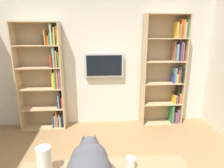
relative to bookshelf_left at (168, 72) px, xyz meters
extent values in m
cube|color=silver|center=(1.30, -0.17, 0.24)|extent=(4.52, 0.06, 2.70)
cube|color=tan|center=(-0.30, 0.02, -0.01)|extent=(0.02, 0.28, 2.20)
cube|color=tan|center=(0.50, 0.02, -0.01)|extent=(0.02, 0.28, 2.20)
cube|color=tan|center=(0.10, -0.11, -0.01)|extent=(0.83, 0.01, 2.20)
cube|color=tan|center=(0.10, 0.02, -1.10)|extent=(0.78, 0.27, 0.02)
cube|color=tan|center=(0.10, 0.02, -0.66)|extent=(0.78, 0.27, 0.02)
cube|color=tan|center=(0.10, 0.02, -0.22)|extent=(0.78, 0.27, 0.02)
cube|color=tan|center=(0.10, 0.02, 0.21)|extent=(0.78, 0.27, 0.02)
cube|color=tan|center=(0.10, 0.02, 0.65)|extent=(0.78, 0.27, 0.02)
cube|color=tan|center=(0.10, 0.02, 1.08)|extent=(0.78, 0.27, 0.02)
cube|color=olive|center=(-0.27, 0.01, -0.96)|extent=(0.02, 0.22, 0.26)
cube|color=slate|center=(-0.25, 0.04, -0.94)|extent=(0.02, 0.22, 0.30)
cube|color=#814B7E|center=(-0.21, 0.04, -0.97)|extent=(0.04, 0.23, 0.23)
cube|color=gold|center=(-0.17, 0.01, -0.97)|extent=(0.03, 0.15, 0.23)
cube|color=#378149|center=(-0.13, 0.03, -0.89)|extent=(0.04, 0.23, 0.38)
cube|color=orange|center=(-0.26, 0.03, -0.55)|extent=(0.03, 0.18, 0.20)
cube|color=black|center=(-0.23, 0.02, -0.45)|extent=(0.05, 0.16, 0.40)
cube|color=#7C4F80|center=(-0.19, 0.03, -0.57)|extent=(0.03, 0.23, 0.16)
cube|color=gold|center=(-0.15, 0.01, -0.57)|extent=(0.03, 0.22, 0.17)
cube|color=black|center=(-0.27, 0.04, -0.06)|extent=(0.03, 0.20, 0.31)
cube|color=#609AAA|center=(-0.23, 0.02, -0.06)|extent=(0.03, 0.12, 0.32)
cube|color=#BA3D2C|center=(-0.20, 0.04, -0.08)|extent=(0.04, 0.14, 0.27)
cube|color=gold|center=(-0.16, 0.04, -0.13)|extent=(0.03, 0.17, 0.17)
cube|color=#659AA6|center=(-0.12, 0.04, -0.06)|extent=(0.03, 0.20, 0.30)
cube|color=#32419B|center=(-0.09, 0.04, -0.12)|extent=(0.02, 0.17, 0.18)
cube|color=#864E86|center=(-0.26, 0.02, 0.31)|extent=(0.05, 0.13, 0.17)
cube|color=olive|center=(-0.22, 0.03, 0.39)|extent=(0.02, 0.23, 0.34)
cube|color=#6D4886|center=(-0.19, 0.03, 0.41)|extent=(0.02, 0.23, 0.37)
cube|color=orange|center=(-0.16, 0.01, 0.31)|extent=(0.04, 0.12, 0.19)
cube|color=#5C94A3|center=(-0.12, 0.04, 0.38)|extent=(0.04, 0.20, 0.32)
cube|color=#A26442|center=(-0.08, 0.02, 0.41)|extent=(0.02, 0.16, 0.38)
cube|color=#37774E|center=(-0.27, 0.03, 0.83)|extent=(0.02, 0.17, 0.34)
cube|color=beige|center=(-0.23, 0.04, 0.80)|extent=(0.03, 0.19, 0.28)
cube|color=orange|center=(-0.20, 0.03, 0.82)|extent=(0.03, 0.24, 0.33)
cube|color=orange|center=(-0.17, 0.02, 0.83)|extent=(0.03, 0.17, 0.34)
cube|color=#97724A|center=(-0.13, 0.04, 0.79)|extent=(0.04, 0.22, 0.25)
cube|color=gold|center=(-0.09, 0.01, 0.80)|extent=(0.04, 0.20, 0.29)
cube|color=tan|center=(2.08, 0.02, -0.08)|extent=(0.02, 0.28, 2.05)
cube|color=tan|center=(2.91, 0.02, -0.08)|extent=(0.02, 0.28, 2.05)
cube|color=tan|center=(2.50, -0.11, -0.08)|extent=(0.85, 0.01, 2.05)
cube|color=tan|center=(2.50, 0.02, -1.10)|extent=(0.80, 0.27, 0.02)
cube|color=tan|center=(2.50, 0.02, -0.69)|extent=(0.80, 0.27, 0.02)
cube|color=tan|center=(2.50, 0.02, -0.28)|extent=(0.80, 0.27, 0.02)
cube|color=tan|center=(2.50, 0.02, 0.12)|extent=(0.80, 0.27, 0.02)
cube|color=tan|center=(2.50, 0.02, 0.53)|extent=(0.80, 0.27, 0.02)
cube|color=tan|center=(2.50, 0.02, 0.93)|extent=(0.80, 0.27, 0.02)
cube|color=#27132E|center=(2.12, 0.03, -0.95)|extent=(0.04, 0.17, 0.27)
cube|color=#347045|center=(2.16, 0.03, -0.98)|extent=(0.02, 0.19, 0.21)
cube|color=silver|center=(2.19, 0.01, -0.96)|extent=(0.04, 0.15, 0.26)
cube|color=#865682|center=(2.22, 0.02, -0.98)|extent=(0.02, 0.19, 0.21)
cube|color=orange|center=(2.25, 0.02, -0.91)|extent=(0.03, 0.17, 0.35)
cube|color=silver|center=(2.29, 0.03, -0.97)|extent=(0.03, 0.13, 0.24)
cube|color=#345789|center=(2.31, 0.02, -0.96)|extent=(0.03, 0.21, 0.25)
cube|color=red|center=(2.12, 0.03, -0.58)|extent=(0.03, 0.18, 0.21)
cube|color=black|center=(2.15, 0.03, -0.50)|extent=(0.02, 0.16, 0.37)
cube|color=#5C959B|center=(2.18, 0.04, -0.55)|extent=(0.03, 0.20, 0.26)
cube|color=black|center=(2.20, 0.03, -0.57)|extent=(0.02, 0.14, 0.23)
cube|color=slate|center=(2.12, 0.03, -0.10)|extent=(0.04, 0.22, 0.36)
cube|color=orange|center=(2.17, 0.02, -0.09)|extent=(0.04, 0.21, 0.37)
cube|color=#3F7641|center=(2.21, 0.02, -0.09)|extent=(0.02, 0.24, 0.37)
cube|color=gold|center=(2.24, 0.03, -0.12)|extent=(0.04, 0.19, 0.31)
cube|color=yellow|center=(2.27, 0.01, -0.09)|extent=(0.02, 0.15, 0.37)
cube|color=#3A7E41|center=(2.12, 0.04, 0.27)|extent=(0.04, 0.18, 0.28)
cube|color=orange|center=(2.16, 0.03, 0.28)|extent=(0.03, 0.19, 0.31)
cube|color=#6BA4AE|center=(2.21, 0.01, 0.31)|extent=(0.04, 0.23, 0.37)
cube|color=#AC3223|center=(2.26, 0.04, 0.24)|extent=(0.04, 0.22, 0.22)
cube|color=gold|center=(2.12, 0.03, 0.70)|extent=(0.05, 0.14, 0.33)
cube|color=gold|center=(2.16, 0.03, 0.69)|extent=(0.03, 0.23, 0.31)
cube|color=#2C7D4E|center=(2.19, 0.04, 0.65)|extent=(0.03, 0.17, 0.22)
cube|color=beige|center=(2.22, 0.02, 0.72)|extent=(0.02, 0.24, 0.36)
cube|color=#2F7B4E|center=(2.25, 0.04, 0.64)|extent=(0.02, 0.17, 0.21)
cube|color=orange|center=(2.29, 0.03, 0.62)|extent=(0.04, 0.16, 0.16)
cube|color=orange|center=(2.33, 0.04, 0.67)|extent=(0.02, 0.22, 0.26)
cube|color=black|center=(2.37, 0.04, 0.62)|extent=(0.03, 0.19, 0.17)
cube|color=#B7B7BC|center=(1.28, -0.09, 0.13)|extent=(0.76, 0.06, 0.47)
cube|color=black|center=(1.28, -0.05, 0.13)|extent=(0.69, 0.01, 0.40)
ellipsoid|color=#4C4C51|center=(1.48, 2.40, -0.16)|extent=(0.27, 0.28, 0.24)
sphere|color=#4C4C51|center=(1.48, 2.34, -0.09)|extent=(0.15, 0.15, 0.15)
cone|color=#4C4C51|center=(1.44, 2.34, -0.04)|extent=(0.07, 0.07, 0.08)
cone|color=#4C4C51|center=(1.52, 2.34, -0.04)|extent=(0.07, 0.07, 0.08)
cone|color=beige|center=(1.44, 2.34, -0.04)|extent=(0.04, 0.04, 0.06)
cone|color=beige|center=(1.52, 2.34, -0.04)|extent=(0.04, 0.04, 0.06)
cylinder|color=white|center=(1.84, 2.26, -0.24)|extent=(0.11, 0.11, 0.22)
cylinder|color=white|center=(1.16, 2.27, -0.31)|extent=(0.08, 0.08, 0.10)
camera|label=1|loc=(1.41, 3.54, 0.69)|focal=29.55mm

